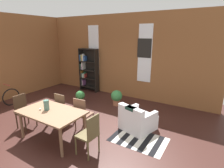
{
  "coord_description": "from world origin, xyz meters",
  "views": [
    {
      "loc": [
        3.73,
        -2.97,
        2.58
      ],
      "look_at": [
        0.99,
        1.51,
        1.1
      ],
      "focal_mm": 28.48,
      "sensor_mm": 36.0,
      "label": 1
    }
  ],
  "objects": [
    {
      "name": "armchair_white",
      "position": [
        1.99,
        1.21,
        0.28
      ],
      "size": [
        0.99,
        0.99,
        0.75
      ],
      "color": "white",
      "rests_on": "ground"
    },
    {
      "name": "ground_plane",
      "position": [
        0.0,
        0.0,
        0.0
      ],
      "size": [
        9.19,
        9.19,
        0.0
      ],
      "primitive_type": "plane",
      "color": "#3A1D19"
    },
    {
      "name": "bookshelf_tall",
      "position": [
        -1.47,
        3.36,
        1.0
      ],
      "size": [
        0.95,
        0.29,
        1.96
      ],
      "color": "black",
      "rests_on": "ground"
    },
    {
      "name": "framed_picture",
      "position": [
        1.2,
        3.52,
        2.07
      ],
      "size": [
        0.56,
        0.03,
        0.72
      ],
      "primitive_type": "cube",
      "color": "black"
    },
    {
      "name": "dining_chair_far_left",
      "position": [
        0.0,
        0.38,
        0.51
      ],
      "size": [
        0.41,
        0.41,
        0.95
      ],
      "color": "brown",
      "rests_on": "ground"
    },
    {
      "name": "potted_plant_corner",
      "position": [
        0.61,
        2.45,
        0.32
      ],
      "size": [
        0.42,
        0.42,
        0.58
      ],
      "color": "#9E6042",
      "rests_on": "ground"
    },
    {
      "name": "potted_plant_by_shelf",
      "position": [
        -0.66,
        1.86,
        0.28
      ],
      "size": [
        0.35,
        0.35,
        0.51
      ],
      "color": "#9E6042",
      "rests_on": "ground"
    },
    {
      "name": "vase_on_table",
      "position": [
        0.2,
        -0.33,
        0.88
      ],
      "size": [
        0.13,
        0.13,
        0.25
      ],
      "primitive_type": "cylinder",
      "color": "#4C7266",
      "rests_on": "dining_table"
    },
    {
      "name": "window_pane_1",
      "position": [
        1.22,
        3.52,
        1.86
      ],
      "size": [
        0.55,
        0.02,
        2.2
      ],
      "primitive_type": "cube",
      "color": "white"
    },
    {
      "name": "dining_table",
      "position": [
        0.36,
        -0.33,
        0.67
      ],
      "size": [
        1.62,
        0.97,
        0.76
      ],
      "color": "brown",
      "rests_on": "ground"
    },
    {
      "name": "striped_rug",
      "position": [
        2.24,
        0.75,
        0.0
      ],
      "size": [
        1.37,
        0.91,
        0.01
      ],
      "color": "black",
      "rests_on": "ground"
    },
    {
      "name": "dining_chair_head_left",
      "position": [
        -0.82,
        -0.33,
        0.51
      ],
      "size": [
        0.42,
        0.42,
        0.95
      ],
      "color": "#3E2B1B",
      "rests_on": "ground"
    },
    {
      "name": "dining_chair_far_right",
      "position": [
        0.73,
        0.38,
        0.51
      ],
      "size": [
        0.43,
        0.43,
        0.95
      ],
      "color": "brown",
      "rests_on": "ground"
    },
    {
      "name": "dining_chair_head_right",
      "position": [
        1.55,
        -0.33,
        0.51
      ],
      "size": [
        0.42,
        0.42,
        0.95
      ],
      "color": "brown",
      "rests_on": "ground"
    },
    {
      "name": "back_wall_brick",
      "position": [
        0.0,
        3.59,
        1.69
      ],
      "size": [
        7.99,
        0.12,
        3.38
      ],
      "primitive_type": "cube",
      "color": "brown",
      "rests_on": "ground"
    },
    {
      "name": "window_pane_0",
      "position": [
        -1.22,
        3.52,
        1.86
      ],
      "size": [
        0.55,
        0.02,
        2.2
      ],
      "primitive_type": "cube",
      "color": "white"
    },
    {
      "name": "tealight_candle_1",
      "position": [
        0.07,
        -0.42,
        0.78
      ],
      "size": [
        0.04,
        0.04,
        0.04
      ],
      "primitive_type": "cylinder",
      "color": "silver",
      "rests_on": "dining_table"
    },
    {
      "name": "tealight_candle_0",
      "position": [
        0.03,
        -0.21,
        0.78
      ],
      "size": [
        0.04,
        0.04,
        0.04
      ],
      "primitive_type": "cylinder",
      "color": "silver",
      "rests_on": "dining_table"
    }
  ]
}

